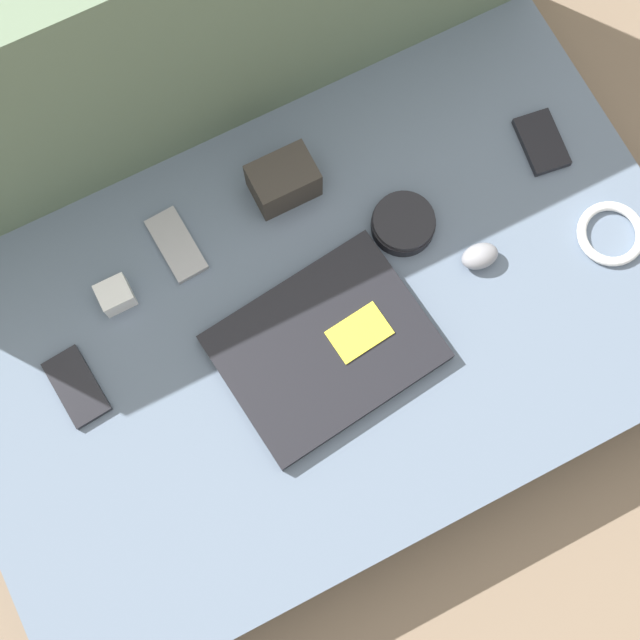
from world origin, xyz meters
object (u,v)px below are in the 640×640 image
object	(u,v)px
computer_mouse	(480,256)
charger_brick	(115,295)
camera_pouch	(283,181)
laptop	(325,347)
phone_small	(77,387)
phone_silver	(542,142)
speaker_puck	(403,223)
phone_black	(176,245)

from	to	relation	value
computer_mouse	charger_brick	bearing A→B (deg)	166.58
charger_brick	camera_pouch	bearing A→B (deg)	8.36
camera_pouch	charger_brick	world-z (taller)	camera_pouch
laptop	phone_small	world-z (taller)	laptop
computer_mouse	phone_small	xyz separation A→B (m)	(-0.65, 0.10, -0.01)
camera_pouch	computer_mouse	bearing A→B (deg)	-48.20
phone_silver	charger_brick	xyz separation A→B (m)	(-0.73, 0.07, 0.01)
speaker_puck	computer_mouse	bearing A→B (deg)	-51.86
computer_mouse	speaker_puck	distance (m)	0.13
computer_mouse	phone_black	distance (m)	0.48
charger_brick	laptop	bearing A→B (deg)	-40.91
laptop	speaker_puck	world-z (taller)	speaker_puck
speaker_puck	phone_silver	bearing A→B (deg)	5.08
phone_black	phone_small	xyz separation A→B (m)	(-0.23, -0.14, 0.00)
phone_silver	laptop	bearing A→B (deg)	-154.69
phone_small	camera_pouch	world-z (taller)	camera_pouch
phone_black	phone_silver	bearing A→B (deg)	-13.82
phone_small	charger_brick	xyz separation A→B (m)	(0.11, 0.10, 0.01)
laptop	charger_brick	world-z (taller)	charger_brick
phone_black	camera_pouch	size ratio (longest dim) A/B	1.18
phone_black	camera_pouch	distance (m)	0.20
computer_mouse	phone_silver	size ratio (longest dim) A/B	0.58
phone_small	phone_black	bearing A→B (deg)	25.94
computer_mouse	laptop	bearing A→B (deg)	-169.06
phone_small	speaker_puck	bearing A→B (deg)	-4.61
speaker_puck	camera_pouch	bearing A→B (deg)	134.19
phone_black	phone_small	distance (m)	0.27
speaker_puck	charger_brick	distance (m)	0.47
laptop	phone_black	bearing A→B (deg)	111.18
speaker_puck	camera_pouch	xyz separation A→B (m)	(-0.14, 0.14, 0.02)
speaker_puck	phone_black	world-z (taller)	speaker_puck
computer_mouse	camera_pouch	size ratio (longest dim) A/B	0.63
phone_small	camera_pouch	xyz separation A→B (m)	(0.43, 0.15, 0.03)
phone_silver	phone_small	size ratio (longest dim) A/B	0.91
charger_brick	computer_mouse	bearing A→B (deg)	-20.55
laptop	camera_pouch	size ratio (longest dim) A/B	3.31
laptop	phone_black	distance (m)	0.29
computer_mouse	phone_black	bearing A→B (deg)	157.38
computer_mouse	phone_silver	world-z (taller)	computer_mouse
computer_mouse	camera_pouch	bearing A→B (deg)	138.93
phone_small	laptop	bearing A→B (deg)	-22.88
computer_mouse	camera_pouch	world-z (taller)	camera_pouch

